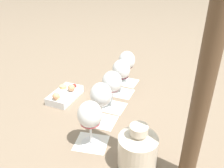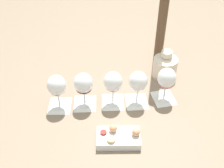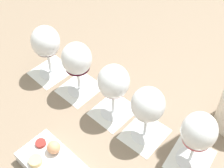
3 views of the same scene
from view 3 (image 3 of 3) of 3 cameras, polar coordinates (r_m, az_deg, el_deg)
ground_plane at (r=0.92m, az=-0.07°, el=-4.51°), size 8.00×8.00×0.00m
tasting_card_0 at (r=0.86m, az=12.83°, el=-12.07°), size 0.12×0.13×0.00m
tasting_card_1 at (r=0.88m, az=5.41°, el=-8.26°), size 0.13×0.13×0.00m
tasting_card_2 at (r=0.92m, az=0.20°, el=-4.63°), size 0.13×0.14×0.00m
tasting_card_3 at (r=0.98m, az=-5.39°, el=-0.79°), size 0.13×0.14×0.00m
tasting_card_4 at (r=1.03m, az=-10.08°, el=2.02°), size 0.13×0.14×0.00m
wine_glass_0 at (r=0.77m, az=14.19°, el=-7.91°), size 0.08×0.08×0.16m
wine_glass_1 at (r=0.79m, az=5.97°, el=-3.83°), size 0.08×0.08×0.16m
wine_glass_2 at (r=0.84m, az=0.22°, el=-0.04°), size 0.08×0.08×0.16m
wine_glass_3 at (r=0.90m, az=-5.88°, el=3.88°), size 0.08×0.08×0.16m
wine_glass_4 at (r=0.96m, az=-10.94°, el=6.59°), size 0.08×0.08×0.16m
snack_dish at (r=0.82m, az=-9.59°, el=-13.18°), size 0.19×0.15×0.06m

